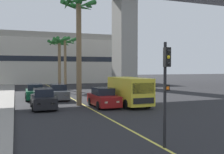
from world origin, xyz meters
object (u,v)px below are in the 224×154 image
at_px(traffic_light_median_near, 166,80).
at_px(car_queue_front, 58,93).
at_px(palm_tree_near_median, 59,49).
at_px(delivery_van, 129,91).
at_px(palm_tree_far_median, 65,47).
at_px(car_queue_fourth, 43,99).
at_px(palm_tree_mid_median, 79,24).
at_px(car_queue_second, 103,98).
at_px(car_queue_third, 35,92).

bearing_deg(traffic_light_median_near, car_queue_front, 95.03).
bearing_deg(palm_tree_near_median, car_queue_front, -99.31).
xyz_separation_m(delivery_van, palm_tree_far_median, (-2.92, 13.53, 4.59)).
xyz_separation_m(car_queue_fourth, palm_tree_mid_median, (3.01, 0.73, 6.12)).
bearing_deg(palm_tree_far_median, car_queue_second, -86.81).
xyz_separation_m(delivery_van, traffic_light_median_near, (-3.37, -11.10, 1.43)).
relative_size(palm_tree_near_median, palm_tree_mid_median, 0.83).
bearing_deg(car_queue_third, palm_tree_mid_median, -59.84).
bearing_deg(car_queue_third, car_queue_front, -23.32).
bearing_deg(car_queue_second, palm_tree_mid_median, 139.64).
relative_size(delivery_van, traffic_light_median_near, 1.25).
xyz_separation_m(car_queue_front, palm_tree_near_median, (2.20, 13.43, 5.27)).
distance_m(car_queue_fourth, traffic_light_median_near, 12.77).
xyz_separation_m(car_queue_third, palm_tree_near_median, (4.40, 12.48, 5.27)).
relative_size(traffic_light_median_near, palm_tree_near_median, 0.56).
height_order(traffic_light_median_near, palm_tree_mid_median, palm_tree_mid_median).
bearing_deg(palm_tree_near_median, delivery_van, -82.21).
distance_m(car_queue_third, palm_tree_mid_median, 8.86).
relative_size(car_queue_third, palm_tree_near_median, 0.55).
bearing_deg(palm_tree_far_median, palm_tree_mid_median, -94.69).
distance_m(traffic_light_median_near, palm_tree_near_median, 31.04).
xyz_separation_m(car_queue_front, car_queue_third, (-2.20, 0.95, 0.00)).
bearing_deg(car_queue_fourth, car_queue_second, -8.68).
height_order(car_queue_third, traffic_light_median_near, traffic_light_median_near).
height_order(delivery_van, palm_tree_mid_median, palm_tree_mid_median).
distance_m(palm_tree_near_median, palm_tree_mid_median, 18.08).
relative_size(car_queue_front, traffic_light_median_near, 0.99).
bearing_deg(car_queue_front, palm_tree_far_median, 74.59).
height_order(car_queue_second, car_queue_third, same).
relative_size(car_queue_third, traffic_light_median_near, 0.98).
bearing_deg(car_queue_third, delivery_van, -45.70).
xyz_separation_m(car_queue_second, car_queue_third, (-4.92, 6.99, 0.00)).
bearing_deg(car_queue_fourth, palm_tree_mid_median, 13.61).
xyz_separation_m(car_queue_front, car_queue_second, (2.72, -6.04, 0.00)).
bearing_deg(palm_tree_near_median, palm_tree_far_median, -92.00).
bearing_deg(car_queue_third, car_queue_fourth, -88.09).
bearing_deg(car_queue_front, car_queue_third, 156.68).
bearing_deg(car_queue_second, car_queue_third, 125.16).
xyz_separation_m(car_queue_second, traffic_light_median_near, (-1.19, -11.39, 1.99)).
xyz_separation_m(traffic_light_median_near, palm_tree_near_median, (0.67, 30.86, 3.28)).
bearing_deg(traffic_light_median_near, car_queue_fourth, 106.24).
relative_size(car_queue_second, palm_tree_far_median, 0.57).
relative_size(car_queue_fourth, palm_tree_far_median, 0.57).
distance_m(car_queue_third, car_queue_fourth, 6.27).
bearing_deg(palm_tree_mid_median, traffic_light_median_near, -87.70).
height_order(car_queue_second, car_queue_fourth, same).
relative_size(car_queue_front, car_queue_third, 1.00).
bearing_deg(delivery_van, palm_tree_mid_median, 155.86).
height_order(car_queue_third, palm_tree_mid_median, palm_tree_mid_median).
bearing_deg(car_queue_fourth, traffic_light_median_near, -73.76).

